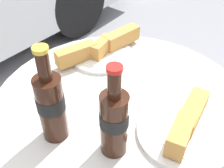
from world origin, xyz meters
name	(u,v)px	position (x,y,z in m)	size (l,w,h in m)	color
bistro_table	(121,143)	(0.00, 0.00, 0.58)	(0.77, 0.77, 0.77)	gold
cola_bottle_left	(114,121)	(-0.14, -0.08, 0.87)	(0.07, 0.07, 0.25)	#33190F
cola_bottle_right	(51,105)	(-0.20, 0.06, 0.87)	(0.07, 0.07, 0.26)	#33190F
lunch_plate_near	(101,50)	(0.14, 0.20, 0.80)	(0.33, 0.22, 0.07)	white
lunch_plate_far	(185,128)	(0.01, -0.19, 0.79)	(0.25, 0.24, 0.07)	white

